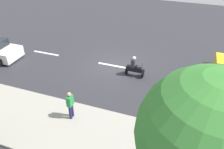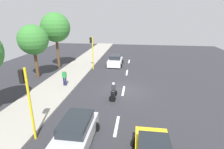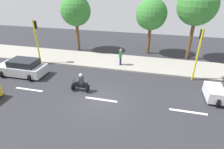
{
  "view_description": "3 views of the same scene",
  "coord_description": "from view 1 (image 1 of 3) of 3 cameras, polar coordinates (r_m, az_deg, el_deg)",
  "views": [
    {
      "loc": [
        13.9,
        4.89,
        8.87
      ],
      "look_at": [
        2.44,
        0.79,
        0.86
      ],
      "focal_mm": 35.8,
      "sensor_mm": 36.0,
      "label": 1
    },
    {
      "loc": [
        -1.1,
        16.28,
        7.12
      ],
      "look_at": [
        1.35,
        -1.39,
        1.19
      ],
      "focal_mm": 28.46,
      "sensor_mm": 36.0,
      "label": 2
    },
    {
      "loc": [
        -10.41,
        -3.3,
        7.66
      ],
      "look_at": [
        1.65,
        -0.42,
        1.29
      ],
      "focal_mm": 28.96,
      "sensor_mm": 36.0,
      "label": 3
    }
  ],
  "objects": [
    {
      "name": "ground_plane",
      "position": [
        17.22,
        0.26,
        2.15
      ],
      "size": [
        40.0,
        60.0,
        0.1
      ],
      "primitive_type": "cube",
      "color": "#2D2D33"
    },
    {
      "name": "lane_stripe_mid",
      "position": [
        17.19,
        0.26,
        2.31
      ],
      "size": [
        0.2,
        2.4,
        0.01
      ],
      "primitive_type": "cube",
      "color": "white",
      "rests_on": "ground"
    },
    {
      "name": "sidewalk",
      "position": [
        12.2,
        -11.09,
        -13.62
      ],
      "size": [
        4.0,
        60.0,
        0.15
      ],
      "primitive_type": "cube",
      "color": "#9E998E",
      "rests_on": "ground"
    },
    {
      "name": "motorcycle",
      "position": [
        15.78,
        5.76,
        1.73
      ],
      "size": [
        0.6,
        1.3,
        1.53
      ],
      "color": "black",
      "rests_on": "ground"
    },
    {
      "name": "pedestrian_near_signal",
      "position": [
        12.12,
        -10.59,
        -7.49
      ],
      "size": [
        0.4,
        0.24,
        1.69
      ],
      "color": "#1E1E4C",
      "rests_on": "sidewalk"
    },
    {
      "name": "street_tree_center",
      "position": [
        5.97,
        22.91,
        -14.44
      ],
      "size": [
        3.45,
        3.45,
        6.46
      ],
      "color": "brown",
      "rests_on": "ground"
    },
    {
      "name": "lane_stripe_south",
      "position": [
        16.52,
        20.29,
        -1.46
      ],
      "size": [
        0.2,
        2.4,
        0.01
      ],
      "primitive_type": "cube",
      "color": "white",
      "rests_on": "ground"
    },
    {
      "name": "lane_stripe_north",
      "position": [
        19.76,
        -16.45,
        5.24
      ],
      "size": [
        0.2,
        2.4,
        0.01
      ],
      "primitive_type": "cube",
      "color": "white",
      "rests_on": "ground"
    }
  ]
}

